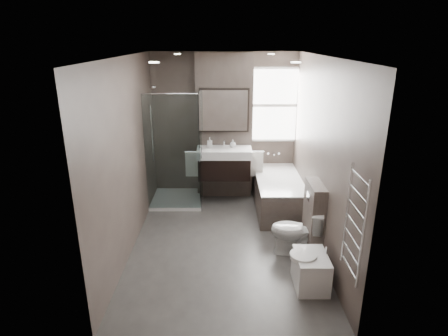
{
  "coord_description": "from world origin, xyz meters",
  "views": [
    {
      "loc": [
        -0.02,
        -4.82,
        2.82
      ],
      "look_at": [
        -0.01,
        0.15,
        1.08
      ],
      "focal_mm": 30.0,
      "sensor_mm": 36.0,
      "label": 1
    }
  ],
  "objects_px": {
    "vanity": "(224,163)",
    "toilet": "(296,231)",
    "bathtub": "(278,192)",
    "bidet": "(310,270)"
  },
  "relations": [
    {
      "from": "vanity",
      "to": "toilet",
      "type": "height_order",
      "value": "vanity"
    },
    {
      "from": "vanity",
      "to": "bathtub",
      "type": "bearing_deg",
      "value": -19.37
    },
    {
      "from": "bathtub",
      "to": "toilet",
      "type": "xyz_separation_m",
      "value": [
        0.05,
        -1.42,
        0.03
      ]
    },
    {
      "from": "vanity",
      "to": "toilet",
      "type": "xyz_separation_m",
      "value": [
        0.97,
        -1.74,
        -0.4
      ]
    },
    {
      "from": "toilet",
      "to": "vanity",
      "type": "bearing_deg",
      "value": -140.54
    },
    {
      "from": "bathtub",
      "to": "toilet",
      "type": "distance_m",
      "value": 1.42
    },
    {
      "from": "toilet",
      "to": "bidet",
      "type": "distance_m",
      "value": 0.73
    },
    {
      "from": "toilet",
      "to": "bidet",
      "type": "bearing_deg",
      "value": 13.85
    },
    {
      "from": "bidet",
      "to": "vanity",
      "type": "bearing_deg",
      "value": 112.39
    },
    {
      "from": "vanity",
      "to": "bidet",
      "type": "distance_m",
      "value": 2.71
    }
  ]
}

